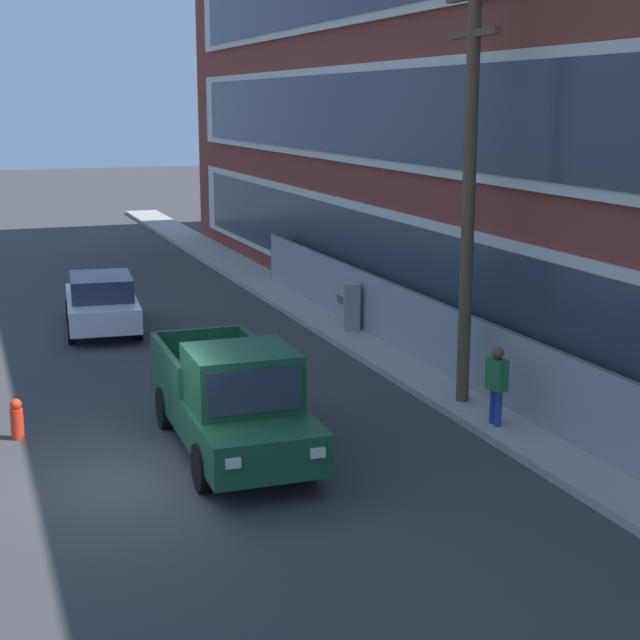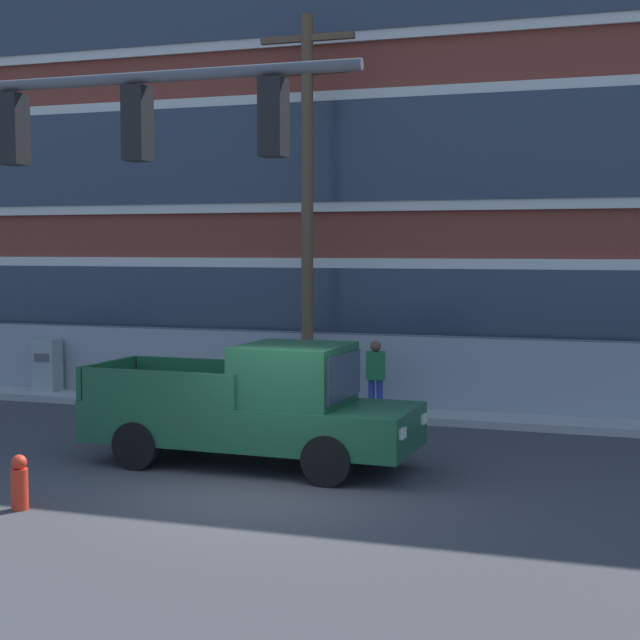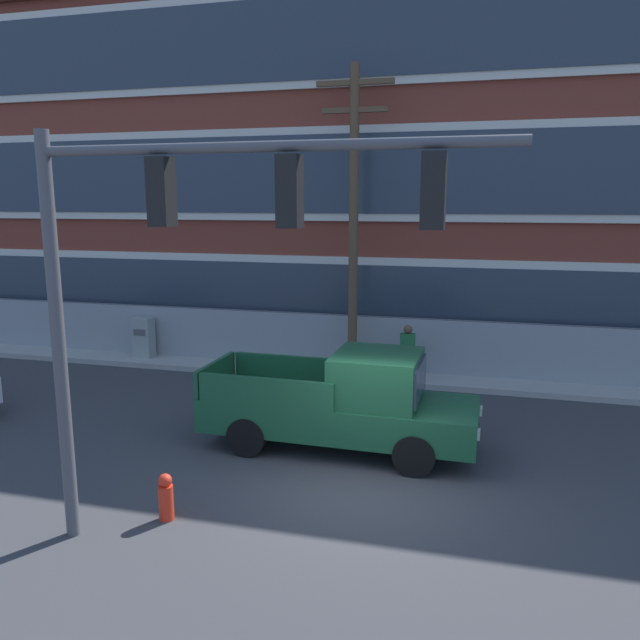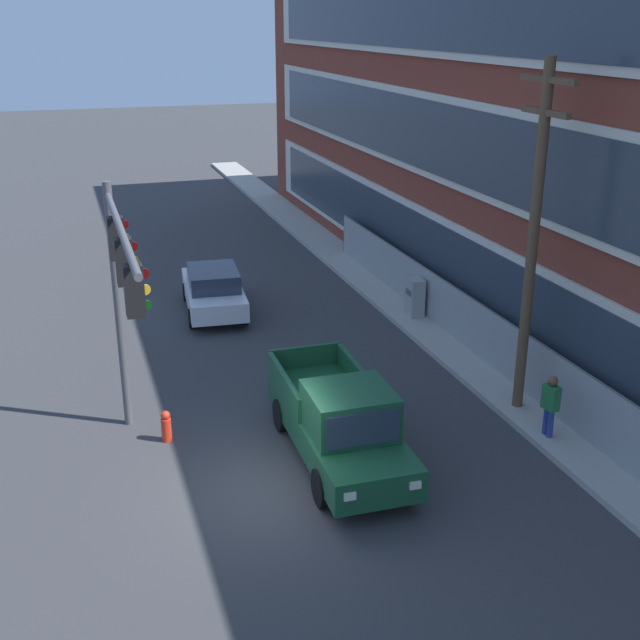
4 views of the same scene
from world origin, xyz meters
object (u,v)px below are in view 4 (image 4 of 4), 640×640
object	(u,v)px
utility_pole_near_corner	(534,231)
electrical_cabinet	(415,300)
fire_hydrant	(166,426)
traffic_signal_mast	(121,277)
pickup_truck_dark_green	(340,423)
sedan_white	(214,290)
pedestrian_near_cabinet	(550,404)

from	to	relation	value
utility_pole_near_corner	electrical_cabinet	distance (m)	7.92
fire_hydrant	electrical_cabinet	bearing A→B (deg)	122.15
electrical_cabinet	fire_hydrant	xyz separation A→B (m)	(5.62, -8.94, -0.33)
traffic_signal_mast	pickup_truck_dark_green	size ratio (longest dim) A/B	1.14
utility_pole_near_corner	fire_hydrant	world-z (taller)	utility_pole_near_corner
sedan_white	electrical_cabinet	size ratio (longest dim) A/B	3.20
pickup_truck_dark_green	pedestrian_near_cabinet	xyz separation A→B (m)	(0.66, 4.97, 0.00)
pickup_truck_dark_green	electrical_cabinet	size ratio (longest dim) A/B	3.99
fire_hydrant	pedestrian_near_cabinet	bearing A→B (deg)	71.83
pickup_truck_dark_green	fire_hydrant	world-z (taller)	pickup_truck_dark_green
traffic_signal_mast	electrical_cabinet	xyz separation A→B (m)	(-6.55, 9.71, -3.73)
pickup_truck_dark_green	sedan_white	xyz separation A→B (m)	(-10.59, -0.80, -0.17)
electrical_cabinet	traffic_signal_mast	bearing A→B (deg)	-56.03
traffic_signal_mast	fire_hydrant	size ratio (longest dim) A/B	8.31
electrical_cabinet	pedestrian_near_cabinet	xyz separation A→B (m)	(8.43, -0.38, 0.26)
electrical_cabinet	fire_hydrant	world-z (taller)	electrical_cabinet
pickup_truck_dark_green	electrical_cabinet	xyz separation A→B (m)	(-7.77, 5.35, -0.26)
pedestrian_near_cabinet	fire_hydrant	size ratio (longest dim) A/B	2.17
traffic_signal_mast	electrical_cabinet	size ratio (longest dim) A/B	4.55
traffic_signal_mast	pickup_truck_dark_green	xyz separation A→B (m)	(1.22, 4.36, -3.47)
traffic_signal_mast	sedan_white	xyz separation A→B (m)	(-9.37, 3.56, -3.64)
utility_pole_near_corner	electrical_cabinet	xyz separation A→B (m)	(-6.83, 0.22, -4.01)
utility_pole_near_corner	pedestrian_near_cabinet	xyz separation A→B (m)	(1.60, -0.16, -3.75)
pickup_truck_dark_green	electrical_cabinet	bearing A→B (deg)	145.43
sedan_white	traffic_signal_mast	bearing A→B (deg)	-20.79
electrical_cabinet	pedestrian_near_cabinet	world-z (taller)	pedestrian_near_cabinet
fire_hydrant	traffic_signal_mast	bearing A→B (deg)	-39.85
electrical_cabinet	sedan_white	bearing A→B (deg)	-114.65
traffic_signal_mast	fire_hydrant	world-z (taller)	traffic_signal_mast
pedestrian_near_cabinet	fire_hydrant	xyz separation A→B (m)	(-2.81, -8.56, -0.59)
pedestrian_near_cabinet	fire_hydrant	bearing A→B (deg)	-108.17
utility_pole_near_corner	traffic_signal_mast	bearing A→B (deg)	-91.71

